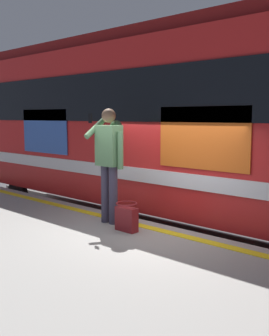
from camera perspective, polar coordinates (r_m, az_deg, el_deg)
name	(u,v)px	position (r m, az deg, el deg)	size (l,w,h in m)	color
ground_plane	(163,281)	(6.68, 4.14, -15.84)	(23.42, 23.42, 0.00)	#3D3D3F
platform	(50,299)	(5.10, -11.99, -17.88)	(14.15, 4.36, 0.94)	gray
safety_line	(152,228)	(6.14, 2.46, -8.61)	(13.87, 0.16, 0.01)	yellow
track_rail_near	(201,258)	(7.48, 9.46, -12.67)	(18.39, 0.08, 0.16)	slate
track_rail_far	(239,240)	(8.66, 14.73, -10.00)	(18.39, 0.08, 0.16)	slate
train_carriage	(162,120)	(8.47, 3.96, 6.95)	(11.51, 3.13, 4.06)	red
passenger	(109,156)	(6.27, -3.62, 1.74)	(0.57, 0.55, 1.82)	#383347
handbag	(127,218)	(5.96, -1.15, -7.13)	(0.35, 0.32, 0.43)	maroon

